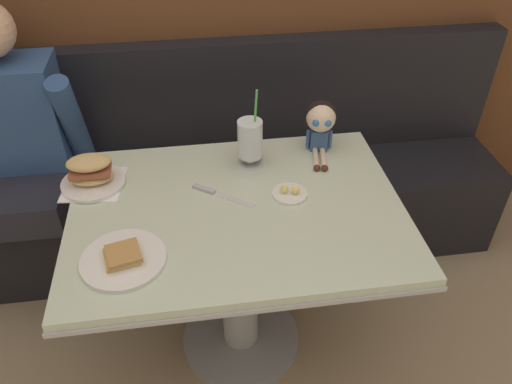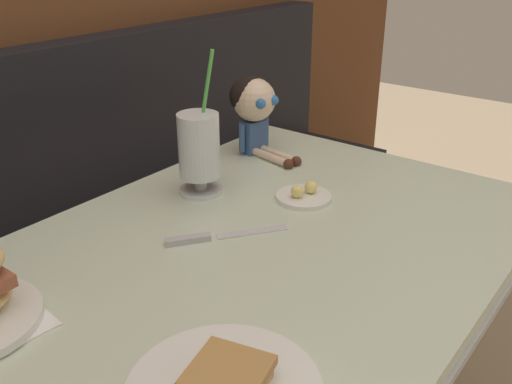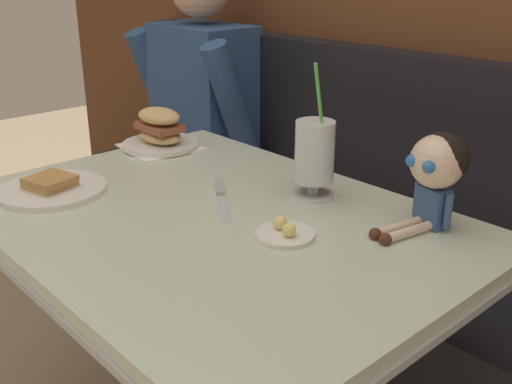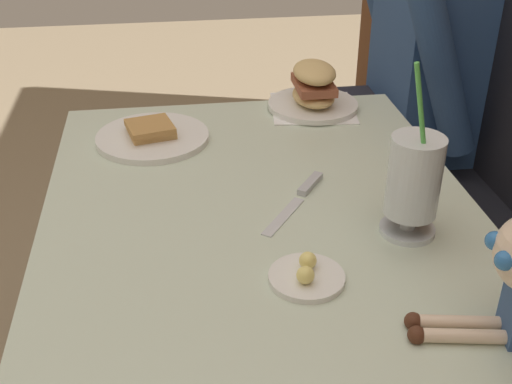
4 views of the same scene
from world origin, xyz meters
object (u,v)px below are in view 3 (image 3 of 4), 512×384
(toast_plate, at_px, (52,188))
(milkshake_glass, at_px, (315,155))
(sandwich_plate, at_px, (160,132))
(seated_doll, at_px, (437,167))
(butter_knife, at_px, (221,193))
(diner_patron, at_px, (195,105))
(butter_saucer, at_px, (285,233))

(toast_plate, distance_m, milkshake_glass, 0.62)
(sandwich_plate, xyz_separation_m, seated_doll, (0.83, 0.11, 0.08))
(toast_plate, distance_m, butter_knife, 0.40)
(sandwich_plate, distance_m, seated_doll, 0.84)
(butter_knife, xyz_separation_m, seated_doll, (0.42, 0.21, 0.12))
(toast_plate, distance_m, diner_patron, 0.91)
(butter_knife, height_order, seated_doll, seated_doll)
(sandwich_plate, bearing_deg, butter_knife, -14.87)
(milkshake_glass, xyz_separation_m, seated_doll, (0.27, 0.06, 0.03))
(milkshake_glass, distance_m, butter_saucer, 0.25)
(toast_plate, height_order, milkshake_glass, milkshake_glass)
(sandwich_plate, relative_size, butter_knife, 1.10)
(toast_plate, relative_size, diner_patron, 0.31)
(toast_plate, xyz_separation_m, seated_doll, (0.70, 0.50, 0.12))
(sandwich_plate, bearing_deg, toast_plate, -72.09)
(butter_saucer, relative_size, butter_knife, 0.59)
(seated_doll, bearing_deg, milkshake_glass, -167.30)
(diner_patron, bearing_deg, butter_saucer, -28.19)
(toast_plate, distance_m, sandwich_plate, 0.41)
(milkshake_glass, height_order, sandwich_plate, milkshake_glass)
(butter_saucer, bearing_deg, seated_doll, 57.97)
(sandwich_plate, bearing_deg, milkshake_glass, 4.53)
(butter_saucer, xyz_separation_m, seated_doll, (0.16, 0.26, 0.12))
(toast_plate, relative_size, butter_knife, 1.24)
(butter_saucer, xyz_separation_m, diner_patron, (-1.01, 0.54, -0.01))
(milkshake_glass, height_order, seated_doll, milkshake_glass)
(milkshake_glass, relative_size, butter_saucer, 2.62)
(sandwich_plate, distance_m, diner_patron, 0.52)
(seated_doll, bearing_deg, butter_saucer, -122.03)
(butter_saucer, height_order, diner_patron, diner_patron)
(butter_saucer, height_order, butter_knife, butter_saucer)
(toast_plate, height_order, butter_knife, toast_plate)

